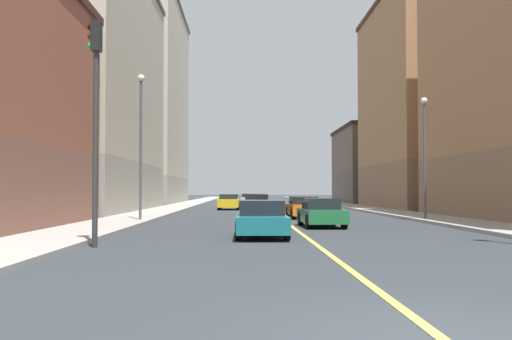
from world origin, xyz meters
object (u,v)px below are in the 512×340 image
traffic_light_right_near (95,102)px  car_teal (261,219)px  building_left_far (373,165)px  car_yellow (229,202)px  building_left_mid (422,104)px  car_blue (257,201)px  car_silver (249,199)px  car_orange (303,208)px  building_right_distant (147,104)px  street_lamp_left_near (425,144)px  building_right_midblock (89,87)px  street_lamp_right_near (141,132)px  car_green (321,213)px  car_black (257,205)px

traffic_light_right_near → car_teal: size_ratio=1.49×
building_left_far → car_yellow: (-17.42, -23.29, -4.07)m
car_teal → building_left_mid: bearing=64.6°
car_blue → car_silver: (-0.64, 13.15, -0.04)m
car_teal → car_orange: 14.45m
building_left_mid → car_silver: size_ratio=4.49×
building_right_distant → car_yellow: (10.60, -22.54, -11.54)m
building_right_distant → car_orange: (15.33, -38.56, -11.56)m
street_lamp_left_near → car_teal: 14.52m
building_right_distant → building_right_midblock: bearing=-90.0°
building_right_midblock → street_lamp_right_near: (6.50, -15.06, -4.86)m
car_silver → car_green: (2.82, -43.61, 0.02)m
building_right_distant → car_black: building_right_distant is taller
street_lamp_right_near → car_silver: 40.12m
car_black → building_right_midblock: bearing=160.0°
car_teal → car_orange: size_ratio=1.08×
car_green → car_silver: bearing=93.7°
car_teal → car_silver: bearing=89.9°
car_black → building_right_distant: bearing=111.5°
car_teal → car_green: 6.49m
street_lamp_left_near → car_blue: (-8.39, 25.50, -3.48)m
building_left_far → car_green: bearing=-104.9°
car_teal → car_silver: car_teal is taller
car_yellow → building_left_far: bearing=53.2°
building_right_midblock → car_teal: bearing=-63.6°
building_left_far → car_silver: 16.56m
car_yellow → car_orange: bearing=-73.5°
car_green → car_blue: bearing=94.1°
car_silver → street_lamp_left_near: bearing=-76.9°
building_right_distant → car_blue: building_right_distant is taller
street_lamp_right_near → car_blue: street_lamp_right_near is taller
car_yellow → car_silver: 19.34m
building_right_distant → car_blue: (13.13, -16.45, -11.55)m
traffic_light_right_near → street_lamp_right_near: 13.72m
car_yellow → car_black: (2.16, -9.79, 0.00)m
building_right_distant → car_green: bearing=-71.9°
car_yellow → building_right_distant: bearing=115.2°
building_left_far → car_blue: bearing=-130.9°
street_lamp_right_near → car_teal: street_lamp_right_near is taller
street_lamp_left_near → car_black: bearing=132.4°
building_right_midblock → car_black: building_right_midblock is taller
car_teal → car_yellow: car_yellow is taller
traffic_light_right_near → car_black: 24.92m
building_left_far → car_blue: size_ratio=4.00×
car_orange → car_black: 6.74m
car_blue → car_green: size_ratio=0.98×
building_left_mid → street_lamp_left_near: size_ratio=2.99×
street_lamp_right_near → car_teal: size_ratio=1.69×
car_yellow → car_green: (4.72, -24.36, -0.03)m
traffic_light_right_near → car_blue: traffic_light_right_near is taller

